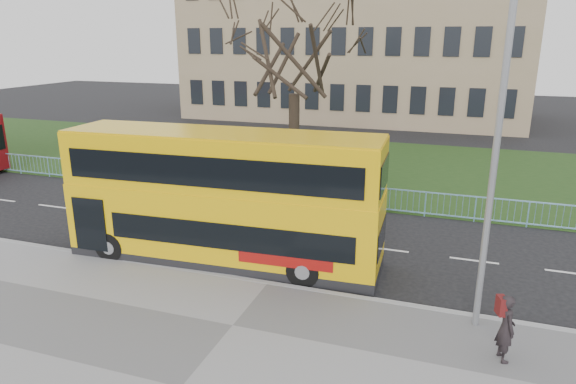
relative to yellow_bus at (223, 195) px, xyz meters
The scene contains 9 objects.
ground 3.14m from the yellow_bus, ahead, with size 120.00×120.00×0.00m, color black.
kerb 3.34m from the yellow_bus, 32.04° to the right, with size 80.00×0.20×0.14m, color gray.
grass_verge 14.88m from the yellow_bus, 81.89° to the left, with size 80.00×15.40×0.08m, color #1C3B15.
guard_railing 7.38m from the yellow_bus, 73.17° to the left, with size 40.00×0.12×1.10m, color #7EBCE1, non-canonical shape.
bare_tree 10.75m from the yellow_bus, 95.17° to the left, with size 7.52×7.52×10.74m, color black, non-canonical shape.
civic_building 35.68m from the yellow_bus, 94.75° to the left, with size 30.00×15.00×14.00m, color #897557.
yellow_bus is the anchor object (origin of this frame).
pedestrian 9.32m from the yellow_bus, 20.02° to the right, with size 0.60×0.39×1.64m, color black.
street_lamp 8.52m from the yellow_bus, 12.33° to the right, with size 1.83×0.28×8.62m.
Camera 1 is at (5.22, -14.82, 7.34)m, focal length 32.00 mm.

